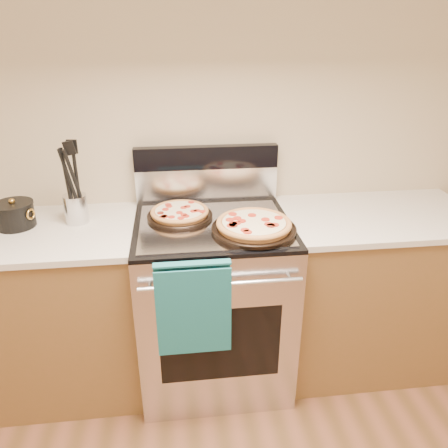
{
  "coord_description": "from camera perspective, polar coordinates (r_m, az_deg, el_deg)",
  "views": [
    {
      "loc": [
        -0.18,
        -0.28,
        1.79
      ],
      "look_at": [
        0.04,
        1.55,
        0.95
      ],
      "focal_mm": 35.0,
      "sensor_mm": 36.0,
      "label": 1
    }
  ],
  "objects": [
    {
      "name": "wall_back",
      "position": [
        2.33,
        -2.49,
        13.46
      ],
      "size": [
        4.0,
        0.0,
        4.0
      ],
      "primitive_type": "plane",
      "rotation": [
        1.57,
        0.0,
        0.0
      ],
      "color": "#C5B68E",
      "rests_on": "ground"
    },
    {
      "name": "countertop_left",
      "position": [
        2.27,
        -24.31,
        -1.19
      ],
      "size": [
        1.02,
        0.64,
        0.03
      ],
      "primitive_type": "cube",
      "color": "beige",
      "rests_on": "cabinet_left"
    },
    {
      "name": "backsplash_upper",
      "position": [
        2.33,
        -2.32,
        8.7
      ],
      "size": [
        0.76,
        0.06,
        0.12
      ],
      "primitive_type": "cube",
      "color": "black",
      "rests_on": "backsplash_lower"
    },
    {
      "name": "pepperoni_pizza_front",
      "position": [
        2.02,
        3.92,
        -0.23
      ],
      "size": [
        0.44,
        0.44,
        0.05
      ],
      "primitive_type": null,
      "rotation": [
        0.0,
        0.0,
        0.14
      ],
      "color": "#AA6B33",
      "rests_on": "foil_sheet"
    },
    {
      "name": "cooktop",
      "position": [
        2.13,
        -1.51,
        -0.05
      ],
      "size": [
        0.76,
        0.68,
        0.02
      ],
      "primitive_type": "cube",
      "color": "black",
      "rests_on": "range_body"
    },
    {
      "name": "dish_towel",
      "position": [
        1.9,
        -4.0,
        -10.7
      ],
      "size": [
        0.32,
        0.05,
        0.42
      ],
      "primitive_type": null,
      "color": "#18537C",
      "rests_on": "oven_handle"
    },
    {
      "name": "oven_window",
      "position": [
        2.09,
        -0.46,
        -15.47
      ],
      "size": [
        0.56,
        0.01,
        0.4
      ],
      "primitive_type": "cube",
      "color": "black",
      "rests_on": "range_body"
    },
    {
      "name": "cabinet_left",
      "position": [
        2.48,
        -22.49,
        -10.7
      ],
      "size": [
        1.0,
        0.62,
        0.88
      ],
      "primitive_type": "cube",
      "color": "brown",
      "rests_on": "ground"
    },
    {
      "name": "saucepan",
      "position": [
        2.32,
        -25.66,
        0.98
      ],
      "size": [
        0.24,
        0.24,
        0.11
      ],
      "primitive_type": "cylinder",
      "rotation": [
        0.0,
        0.0,
        -0.42
      ],
      "color": "black",
      "rests_on": "countertop_left"
    },
    {
      "name": "range_body",
      "position": [
        2.36,
        -1.39,
        -10.28
      ],
      "size": [
        0.76,
        0.68,
        0.9
      ],
      "primitive_type": "cube",
      "color": "#B7B7BC",
      "rests_on": "ground"
    },
    {
      "name": "oven_handle",
      "position": [
        1.85,
        -0.35,
        -7.95
      ],
      "size": [
        0.7,
        0.03,
        0.03
      ],
      "primitive_type": "cylinder",
      "rotation": [
        0.0,
        1.57,
        0.0
      ],
      "color": "silver",
      "rests_on": "range_body"
    },
    {
      "name": "utensil_crock",
      "position": [
        2.25,
        -18.76,
        1.91
      ],
      "size": [
        0.12,
        0.12,
        0.14
      ],
      "primitive_type": "cylinder",
      "rotation": [
        0.0,
        0.0,
        -0.08
      ],
      "color": "silver",
      "rests_on": "countertop_left"
    },
    {
      "name": "cabinet_right",
      "position": [
        2.61,
        18.39,
        -8.24
      ],
      "size": [
        1.0,
        0.62,
        0.88
      ],
      "primitive_type": "cube",
      "color": "brown",
      "rests_on": "ground"
    },
    {
      "name": "backsplash_lower",
      "position": [
        2.38,
        -2.26,
        5.22
      ],
      "size": [
        0.76,
        0.06,
        0.18
      ],
      "primitive_type": "cube",
      "color": "silver",
      "rests_on": "cooktop"
    },
    {
      "name": "foil_sheet",
      "position": [
        2.1,
        -1.44,
        -0.07
      ],
      "size": [
        0.7,
        0.55,
        0.01
      ],
      "primitive_type": "cube",
      "color": "gray",
      "rests_on": "cooktop"
    },
    {
      "name": "countertop_right",
      "position": [
        2.4,
        19.81,
        0.96
      ],
      "size": [
        1.02,
        0.64,
        0.03
      ],
      "primitive_type": "cube",
      "color": "beige",
      "rests_on": "cabinet_right"
    },
    {
      "name": "pepperoni_pizza_back",
      "position": [
        2.17,
        -5.8,
        1.4
      ],
      "size": [
        0.39,
        0.39,
        0.04
      ],
      "primitive_type": null,
      "rotation": [
        0.0,
        0.0,
        -0.24
      ],
      "color": "#AA6B33",
      "rests_on": "foil_sheet"
    }
  ]
}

